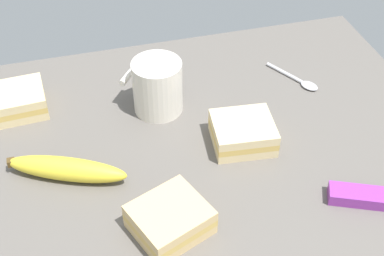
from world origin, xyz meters
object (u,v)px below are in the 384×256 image
(sandwich_extra, at_px, (170,219))
(banana, at_px, (67,169))
(spoon, at_px, (300,81))
(coffee_mug_black, at_px, (157,86))
(snack_bar, at_px, (371,197))
(sandwich_main, at_px, (17,101))
(sandwich_side, at_px, (243,133))

(sandwich_extra, height_order, banana, sandwich_extra)
(spoon, bearing_deg, coffee_mug_black, 1.22)
(snack_bar, bearing_deg, coffee_mug_black, -25.16)
(sandwich_main, bearing_deg, snack_bar, 144.66)
(sandwich_extra, distance_m, spoon, 0.43)
(spoon, bearing_deg, sandwich_side, 38.86)
(sandwich_main, distance_m, spoon, 0.54)
(sandwich_main, height_order, snack_bar, sandwich_main)
(sandwich_extra, xyz_separation_m, banana, (0.13, -0.14, -0.00))
(sandwich_main, distance_m, snack_bar, 0.63)
(sandwich_side, relative_size, sandwich_extra, 0.86)
(sandwich_main, height_order, spoon, sandwich_main)
(banana, bearing_deg, sandwich_extra, 133.50)
(sandwich_main, height_order, sandwich_extra, same)
(sandwich_main, bearing_deg, spoon, 174.15)
(coffee_mug_black, relative_size, snack_bar, 0.87)
(sandwich_side, bearing_deg, sandwich_main, -27.04)
(sandwich_main, xyz_separation_m, banana, (-0.07, 0.19, -0.00))
(sandwich_extra, bearing_deg, sandwich_main, -58.31)
(coffee_mug_black, height_order, banana, coffee_mug_black)
(snack_bar, bearing_deg, banana, 2.49)
(coffee_mug_black, distance_m, sandwich_side, 0.18)
(coffee_mug_black, height_order, sandwich_side, coffee_mug_black)
(sandwich_side, height_order, banana, sandwich_side)
(banana, height_order, spoon, banana)
(coffee_mug_black, bearing_deg, sandwich_extra, 81.26)
(sandwich_extra, distance_m, snack_bar, 0.31)
(banana, bearing_deg, sandwich_side, -179.08)
(coffee_mug_black, relative_size, sandwich_main, 1.05)
(coffee_mug_black, relative_size, banana, 0.57)
(coffee_mug_black, xyz_separation_m, banana, (0.18, 0.13, -0.03))
(banana, relative_size, snack_bar, 1.52)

